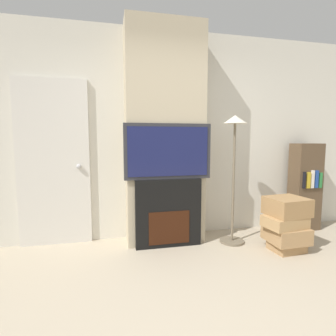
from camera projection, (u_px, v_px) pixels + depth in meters
wall_back at (161, 136)px, 3.48m from camera, size 6.00×0.06×2.70m
chimney_breast at (165, 135)px, 3.26m from camera, size 0.96×0.38×2.70m
fireplace at (168, 213)px, 3.18m from camera, size 0.80×0.15×0.83m
television at (168, 151)px, 3.10m from camera, size 1.04×0.07×0.66m
floor_lamp at (234, 150)px, 3.20m from camera, size 0.30×0.30×1.59m
box_stack at (286, 223)px, 3.05m from camera, size 0.52×0.43×0.63m
bookshelf at (305, 187)px, 3.78m from camera, size 0.39×0.28×1.24m
entry_door at (54, 163)px, 3.17m from camera, size 0.84×0.09×2.02m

